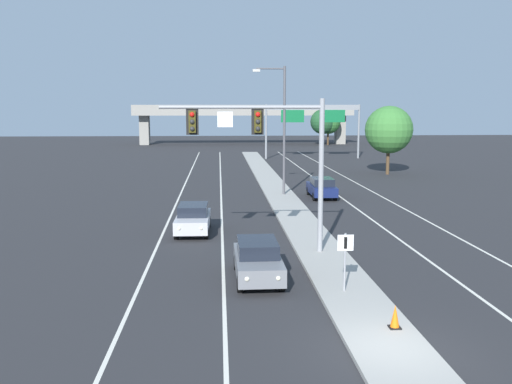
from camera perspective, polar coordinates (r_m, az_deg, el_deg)
ground_plane at (r=16.97m, az=13.58°, el=-15.61°), size 260.00×260.00×0.00m
median_island at (r=33.79m, az=4.49°, el=-3.11°), size 2.40×110.00×0.15m
lane_stripe_oncoming_center at (r=40.33m, az=-3.57°, el=-1.30°), size 0.14×100.00×0.01m
lane_stripe_receding_center at (r=41.44m, az=9.54°, el=-1.14°), size 0.14×100.00×0.01m
edge_stripe_left at (r=40.46m, az=-8.25°, el=-1.35°), size 0.14×100.00×0.01m
edge_stripe_right at (r=42.33m, az=13.89°, el=-1.07°), size 0.14×100.00×0.01m
overhead_signal_mast at (r=25.67m, az=1.42°, el=5.11°), size 7.56×0.44×7.20m
median_sign_post at (r=20.87m, az=9.13°, el=-6.26°), size 0.60×0.10×2.20m
street_lamp_median at (r=43.76m, az=2.63°, el=7.10°), size 2.58×0.28×10.00m
car_oncoming_grey at (r=22.68m, az=0.18°, el=-6.96°), size 1.86×4.49×1.58m
car_oncoming_silver at (r=31.26m, az=-6.47°, el=-2.70°), size 1.90×4.50×1.58m
car_receding_navy at (r=43.59m, az=6.75°, el=0.48°), size 1.86×4.49×1.58m
traffic_cone_median_nose at (r=18.10m, az=14.07°, el=-12.32°), size 0.36×0.36×0.74m
highway_sign_gantry at (r=77.95m, az=5.86°, el=7.95°), size 13.28×0.42×7.50m
overpass_bridge at (r=109.48m, az=-1.30°, el=7.94°), size 42.40×6.40×7.65m
tree_far_right_a at (r=107.47m, az=6.86°, el=7.17°), size 4.73×4.73×6.85m
tree_far_right_b at (r=108.27m, az=7.42°, el=7.17°), size 4.72×4.72×6.84m
tree_far_right_c at (r=60.27m, az=13.48°, el=6.23°), size 4.98×4.98×7.21m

